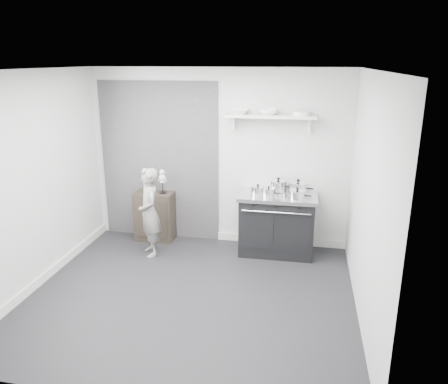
{
  "coord_description": "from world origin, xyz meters",
  "views": [
    {
      "loc": [
        1.3,
        -4.66,
        2.81
      ],
      "look_at": [
        0.25,
        0.95,
        1.07
      ],
      "focal_mm": 35.0,
      "sensor_mm": 36.0,
      "label": 1
    }
  ],
  "objects": [
    {
      "name": "plate_stack",
      "position": [
        1.23,
        1.67,
        2.07
      ],
      "size": [
        0.24,
        0.24,
        0.06
      ],
      "primitive_type": "cylinder",
      "color": "white",
      "rests_on": "wall_shelf"
    },
    {
      "name": "room_shell",
      "position": [
        -0.09,
        0.15,
        1.64
      ],
      "size": [
        4.02,
        3.62,
        2.71
      ],
      "color": "beige",
      "rests_on": "ground"
    },
    {
      "name": "pot_front_left",
      "position": [
        0.67,
        1.37,
        0.98
      ],
      "size": [
        0.29,
        0.2,
        0.17
      ],
      "color": "silver",
      "rests_on": "stove"
    },
    {
      "name": "pot_front_right",
      "position": [
        1.23,
        1.28,
        0.98
      ],
      "size": [
        0.31,
        0.23,
        0.17
      ],
      "color": "silver",
      "rests_on": "stove"
    },
    {
      "name": "ground",
      "position": [
        0.0,
        0.0,
        0.0
      ],
      "size": [
        4.0,
        4.0,
        0.0
      ],
      "primitive_type": "plane",
      "color": "black",
      "rests_on": "ground"
    },
    {
      "name": "child",
      "position": [
        -0.88,
        1.05,
        0.66
      ],
      "size": [
        0.52,
        0.58,
        1.32
      ],
      "primitive_type": "imported",
      "rotation": [
        0.0,
        0.0,
        -1.01
      ],
      "color": "slate",
      "rests_on": "ground"
    },
    {
      "name": "pot_front_center",
      "position": [
        0.83,
        1.34,
        0.98
      ],
      "size": [
        0.28,
        0.19,
        0.16
      ],
      "color": "silver",
      "rests_on": "stove"
    },
    {
      "name": "bowl_small",
      "position": [
        0.76,
        1.67,
        2.08
      ],
      "size": [
        0.27,
        0.27,
        0.08
      ],
      "primitive_type": "imported",
      "color": "white",
      "rests_on": "wall_shelf"
    },
    {
      "name": "stove",
      "position": [
        0.96,
        1.48,
        0.46
      ],
      "size": [
        1.14,
        0.71,
        0.91
      ],
      "color": "black",
      "rests_on": "ground"
    },
    {
      "name": "wall_shelf",
      "position": [
        0.8,
        1.68,
        2.01
      ],
      "size": [
        1.3,
        0.26,
        0.24
      ],
      "color": "silver",
      "rests_on": "room_shell"
    },
    {
      "name": "pot_back_left",
      "position": [
        0.94,
        1.63,
        1.0
      ],
      "size": [
        0.35,
        0.26,
        0.22
      ],
      "color": "silver",
      "rests_on": "stove"
    },
    {
      "name": "skeleton_full",
      "position": [
        -1.13,
        1.61,
        1.01
      ],
      "size": [
        0.13,
        0.08,
        0.45
      ],
      "primitive_type": null,
      "color": "beige",
      "rests_on": "side_cabinet"
    },
    {
      "name": "skeleton_torso",
      "position": [
        -0.85,
        1.61,
        1.01
      ],
      "size": [
        0.12,
        0.08,
        0.44
      ],
      "primitive_type": null,
      "color": "beige",
      "rests_on": "side_cabinet"
    },
    {
      "name": "side_cabinet",
      "position": [
        -1.0,
        1.61,
        0.39
      ],
      "size": [
        0.61,
        0.35,
        0.79
      ],
      "primitive_type": "cube",
      "color": "black",
      "rests_on": "ground"
    },
    {
      "name": "pot_back_right",
      "position": [
        1.24,
        1.59,
        1.0
      ],
      "size": [
        0.36,
        0.28,
        0.22
      ],
      "color": "silver",
      "rests_on": "stove"
    },
    {
      "name": "bowl_large",
      "position": [
        0.33,
        1.67,
        2.08
      ],
      "size": [
        0.3,
        0.3,
        0.07
      ],
      "primitive_type": "imported",
      "color": "white",
      "rests_on": "wall_shelf"
    }
  ]
}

